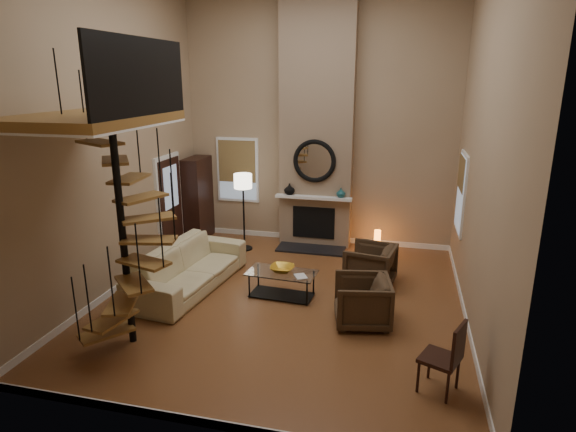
% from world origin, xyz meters
% --- Properties ---
extents(ground, '(6.00, 6.50, 0.01)m').
position_xyz_m(ground, '(0.00, 0.00, -0.01)').
color(ground, brown).
rests_on(ground, ground).
extents(back_wall, '(6.00, 0.02, 5.50)m').
position_xyz_m(back_wall, '(0.00, 3.25, 2.75)').
color(back_wall, tan).
rests_on(back_wall, ground).
extents(front_wall, '(6.00, 0.02, 5.50)m').
position_xyz_m(front_wall, '(0.00, -3.25, 2.75)').
color(front_wall, tan).
rests_on(front_wall, ground).
extents(left_wall, '(0.02, 6.50, 5.50)m').
position_xyz_m(left_wall, '(-3.00, 0.00, 2.75)').
color(left_wall, tan).
rests_on(left_wall, ground).
extents(right_wall, '(0.02, 6.50, 5.50)m').
position_xyz_m(right_wall, '(3.00, 0.00, 2.75)').
color(right_wall, tan).
rests_on(right_wall, ground).
extents(baseboard_back, '(6.00, 0.02, 0.12)m').
position_xyz_m(baseboard_back, '(0.00, 3.24, 0.06)').
color(baseboard_back, white).
rests_on(baseboard_back, ground).
extents(baseboard_front, '(6.00, 0.02, 0.12)m').
position_xyz_m(baseboard_front, '(0.00, -3.24, 0.06)').
color(baseboard_front, white).
rests_on(baseboard_front, ground).
extents(baseboard_left, '(0.02, 6.50, 0.12)m').
position_xyz_m(baseboard_left, '(-2.99, 0.00, 0.06)').
color(baseboard_left, white).
rests_on(baseboard_left, ground).
extents(baseboard_right, '(0.02, 6.50, 0.12)m').
position_xyz_m(baseboard_right, '(2.99, 0.00, 0.06)').
color(baseboard_right, white).
rests_on(baseboard_right, ground).
extents(chimney_breast, '(1.60, 0.38, 5.50)m').
position_xyz_m(chimney_breast, '(0.00, 3.06, 2.75)').
color(chimney_breast, '#876F57').
rests_on(chimney_breast, ground).
extents(hearth, '(1.50, 0.60, 0.04)m').
position_xyz_m(hearth, '(0.00, 2.57, 0.02)').
color(hearth, black).
rests_on(hearth, ground).
extents(firebox, '(0.95, 0.02, 0.72)m').
position_xyz_m(firebox, '(0.00, 2.86, 0.55)').
color(firebox, black).
rests_on(firebox, chimney_breast).
extents(mantel, '(1.70, 0.18, 0.06)m').
position_xyz_m(mantel, '(0.00, 2.78, 1.15)').
color(mantel, white).
rests_on(mantel, chimney_breast).
extents(mirror_frame, '(0.94, 0.10, 0.94)m').
position_xyz_m(mirror_frame, '(0.00, 2.84, 1.95)').
color(mirror_frame, black).
rests_on(mirror_frame, chimney_breast).
extents(mirror_disc, '(0.80, 0.01, 0.80)m').
position_xyz_m(mirror_disc, '(0.00, 2.85, 1.95)').
color(mirror_disc, white).
rests_on(mirror_disc, chimney_breast).
extents(vase_left, '(0.24, 0.24, 0.25)m').
position_xyz_m(vase_left, '(-0.55, 2.82, 1.30)').
color(vase_left, black).
rests_on(vase_left, mantel).
extents(vase_right, '(0.20, 0.20, 0.21)m').
position_xyz_m(vase_right, '(0.60, 2.82, 1.28)').
color(vase_right, '#164A50').
rests_on(vase_right, mantel).
extents(window_back, '(1.02, 0.06, 1.52)m').
position_xyz_m(window_back, '(-1.90, 3.22, 1.62)').
color(window_back, white).
rests_on(window_back, back_wall).
extents(window_right, '(0.06, 1.02, 1.52)m').
position_xyz_m(window_right, '(2.97, 2.00, 1.63)').
color(window_right, white).
rests_on(window_right, right_wall).
extents(entry_door, '(0.10, 1.05, 2.16)m').
position_xyz_m(entry_door, '(-2.95, 1.80, 1.05)').
color(entry_door, white).
rests_on(entry_door, ground).
extents(loft, '(1.70, 2.20, 1.09)m').
position_xyz_m(loft, '(-2.04, -1.80, 3.24)').
color(loft, olive).
rests_on(loft, left_wall).
extents(spiral_stair, '(1.47, 1.47, 4.06)m').
position_xyz_m(spiral_stair, '(-1.78, -1.79, 1.78)').
color(spiral_stair, black).
rests_on(spiral_stair, ground).
extents(hutch, '(0.41, 0.87, 1.95)m').
position_xyz_m(hutch, '(-2.75, 2.80, 0.95)').
color(hutch, black).
rests_on(hutch, ground).
extents(sofa, '(1.34, 2.76, 0.78)m').
position_xyz_m(sofa, '(-1.79, 0.12, 0.40)').
color(sofa, '#CBBD8D').
rests_on(sofa, ground).
extents(armchair_near, '(1.00, 0.98, 0.78)m').
position_xyz_m(armchair_near, '(1.48, 1.05, 0.35)').
color(armchair_near, '#412E1E').
rests_on(armchair_near, ground).
extents(armchair_far, '(0.99, 0.97, 0.78)m').
position_xyz_m(armchair_far, '(1.47, -0.45, 0.35)').
color(armchair_far, '#412E1E').
rests_on(armchair_far, ground).
extents(coffee_table, '(1.23, 0.68, 0.45)m').
position_xyz_m(coffee_table, '(-0.06, 0.15, 0.28)').
color(coffee_table, silver).
rests_on(coffee_table, ground).
extents(bowl, '(0.42, 0.42, 0.10)m').
position_xyz_m(bowl, '(-0.06, 0.20, 0.50)').
color(bowl, gold).
rests_on(bowl, coffee_table).
extents(book, '(0.28, 0.31, 0.02)m').
position_xyz_m(book, '(0.29, 0.00, 0.46)').
color(book, gray).
rests_on(book, coffee_table).
extents(floor_lamp, '(0.39, 0.39, 1.71)m').
position_xyz_m(floor_lamp, '(-1.46, 2.29, 1.41)').
color(floor_lamp, black).
rests_on(floor_lamp, ground).
extents(accent_lamp, '(0.14, 0.14, 0.51)m').
position_xyz_m(accent_lamp, '(1.43, 2.78, 0.25)').
color(accent_lamp, orange).
rests_on(accent_lamp, ground).
extents(side_chair, '(0.57, 0.57, 0.95)m').
position_xyz_m(side_chair, '(2.53, -2.00, 0.53)').
color(side_chair, black).
rests_on(side_chair, ground).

